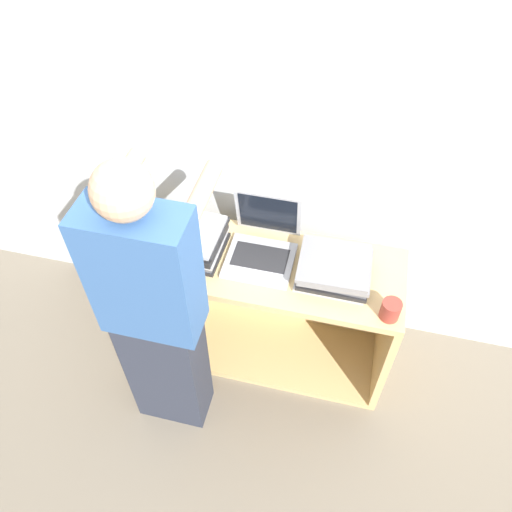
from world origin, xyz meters
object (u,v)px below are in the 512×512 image
at_px(laptop_stack_left, 188,239).
at_px(mug, 391,310).
at_px(laptop_stack_right, 334,269).
at_px(laptop_open, 262,245).
at_px(person, 156,316).

height_order(laptop_stack_left, mug, laptop_stack_left).
distance_m(laptop_stack_right, mug, 0.31).
xyz_separation_m(laptop_open, laptop_stack_right, (0.35, -0.06, -0.01)).
bearing_deg(person, laptop_stack_right, 32.41).
xyz_separation_m(laptop_stack_left, laptop_stack_right, (0.69, -0.00, -0.02)).
xyz_separation_m(laptop_stack_right, person, (-0.68, -0.43, 0.00)).
xyz_separation_m(laptop_open, laptop_stack_left, (-0.34, -0.06, 0.01)).
xyz_separation_m(laptop_stack_right, mug, (0.26, -0.17, -0.00)).
bearing_deg(mug, person, -164.33).
relative_size(laptop_stack_right, mug, 3.60).
bearing_deg(laptop_open, person, -124.45).
distance_m(laptop_open, mug, 0.65).
height_order(laptop_stack_right, person, person).
height_order(laptop_open, mug, laptop_open).
relative_size(laptop_stack_left, mug, 3.61).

